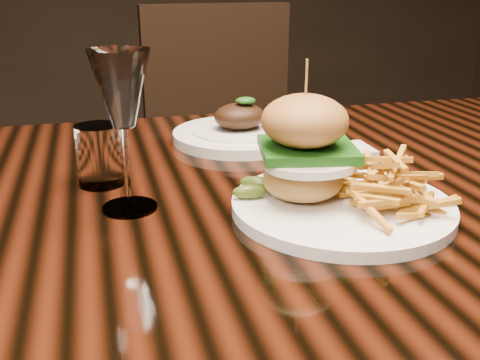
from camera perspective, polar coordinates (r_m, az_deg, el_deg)
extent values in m
cube|color=black|center=(0.80, 2.40, -2.03)|extent=(1.60, 0.90, 0.04)
cylinder|color=white|center=(0.72, 10.30, -2.63)|extent=(0.28, 0.28, 0.01)
ellipsoid|color=#9E6D33|center=(0.71, 6.34, -0.03)|extent=(0.10, 0.10, 0.05)
ellipsoid|color=silver|center=(0.69, 7.31, 1.64)|extent=(0.12, 0.09, 0.01)
ellipsoid|color=orange|center=(0.68, 9.12, 1.70)|extent=(0.02, 0.02, 0.01)
cube|color=#205C17|center=(0.70, 6.47, 2.96)|extent=(0.13, 0.13, 0.01)
ellipsoid|color=brown|center=(0.69, 6.59, 6.01)|extent=(0.11, 0.11, 0.06)
cylinder|color=#A8824E|center=(0.68, 6.70, 8.63)|extent=(0.00, 0.00, 0.08)
ellipsoid|color=#253B10|center=(0.71, 1.00, -1.20)|extent=(0.05, 0.02, 0.02)
ellipsoid|color=#253B10|center=(0.74, 1.68, -0.31)|extent=(0.05, 0.04, 0.02)
cube|color=white|center=(0.89, 10.98, 2.32)|extent=(0.09, 0.09, 0.03)
cylinder|color=white|center=(0.73, -11.12, -2.74)|extent=(0.07, 0.07, 0.00)
cylinder|color=white|center=(0.71, -11.41, 1.26)|extent=(0.01, 0.01, 0.10)
cone|color=white|center=(0.69, -11.98, 9.05)|extent=(0.07, 0.07, 0.09)
cylinder|color=white|center=(0.81, -14.08, 2.45)|extent=(0.06, 0.06, 0.09)
cylinder|color=white|center=(1.01, -0.04, 4.51)|extent=(0.24, 0.24, 0.02)
cylinder|color=white|center=(1.01, -0.04, 4.62)|extent=(0.17, 0.17, 0.02)
ellipsoid|color=black|center=(1.00, -0.04, 6.50)|extent=(0.09, 0.08, 0.05)
ellipsoid|color=#205C17|center=(0.99, 0.57, 8.07)|extent=(0.04, 0.03, 0.01)
cube|color=black|center=(1.66, -0.42, -0.33)|extent=(0.48, 0.48, 0.06)
cube|color=black|center=(1.79, -2.40, 9.46)|extent=(0.46, 0.07, 0.50)
cylinder|color=black|center=(1.55, -5.18, -11.25)|extent=(0.04, 0.04, 0.45)
cylinder|color=black|center=(1.66, 7.92, -9.16)|extent=(0.04, 0.04, 0.45)
cylinder|color=black|center=(1.88, -7.66, -5.41)|extent=(0.04, 0.04, 0.45)
cylinder|color=black|center=(1.97, 3.31, -4.04)|extent=(0.04, 0.04, 0.45)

